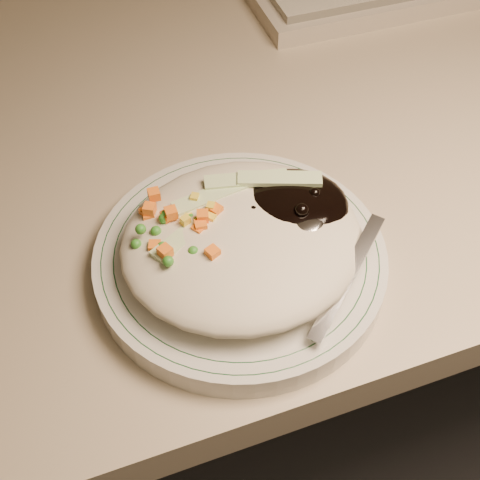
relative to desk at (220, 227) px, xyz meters
name	(u,v)px	position (x,y,z in m)	size (l,w,h in m)	color
desk	(220,227)	(0.00, 0.00, 0.00)	(1.40, 0.70, 0.74)	tan
plate	(240,261)	(-0.05, -0.22, 0.21)	(0.24, 0.24, 0.02)	silver
plate_rim	(240,253)	(-0.05, -0.22, 0.22)	(0.23, 0.23, 0.00)	#144723
meal	(245,235)	(-0.05, -0.22, 0.24)	(0.20, 0.19, 0.05)	beige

